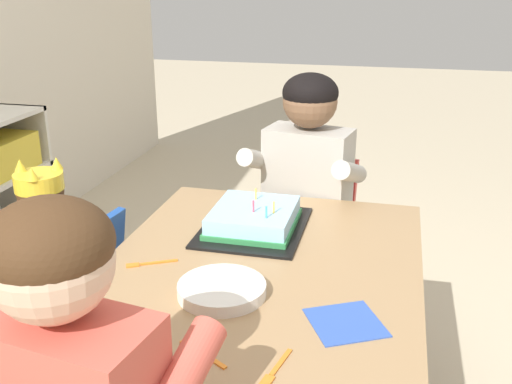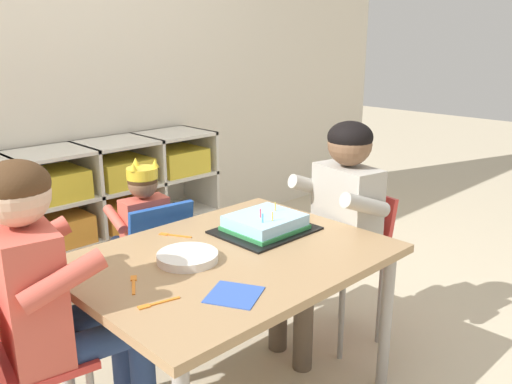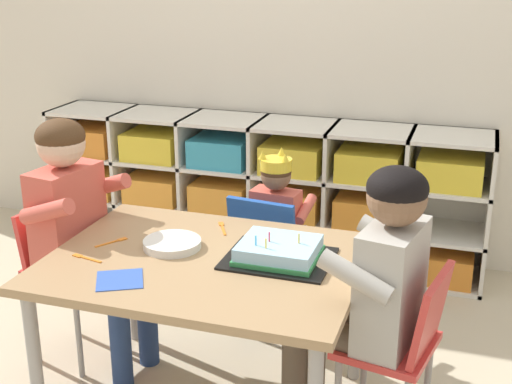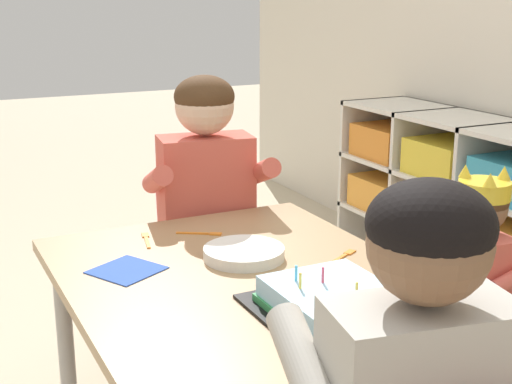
{
  "view_description": "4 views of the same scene",
  "coord_description": "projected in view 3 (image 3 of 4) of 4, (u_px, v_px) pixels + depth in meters",
  "views": [
    {
      "loc": [
        -1.35,
        -0.32,
        1.34
      ],
      "look_at": [
        0.1,
        0.03,
        0.79
      ],
      "focal_mm": 41.54,
      "sensor_mm": 36.0,
      "label": 1
    },
    {
      "loc": [
        -1.17,
        -1.33,
        1.37
      ],
      "look_at": [
        0.12,
        -0.01,
        0.83
      ],
      "focal_mm": 37.21,
      "sensor_mm": 36.0,
      "label": 2
    },
    {
      "loc": [
        0.88,
        -2.11,
        1.65
      ],
      "look_at": [
        0.16,
        0.08,
        0.86
      ],
      "focal_mm": 49.25,
      "sensor_mm": 36.0,
      "label": 3
    },
    {
      "loc": [
        1.44,
        -0.7,
        1.29
      ],
      "look_at": [
        0.05,
        -0.01,
        0.86
      ],
      "focal_mm": 50.09,
      "sensor_mm": 36.0,
      "label": 4
    }
  ],
  "objects": [
    {
      "name": "paper_napkin_square",
      "position": [
        120.0,
        280.0,
        2.33
      ],
      "size": [
        0.21,
        0.21,
        0.0
      ],
      "primitive_type": "cube",
      "rotation": [
        0.0,
        0.0,
        0.49
      ],
      "color": "#3356B7",
      "rests_on": "activity_table"
    },
    {
      "name": "fork_by_napkin",
      "position": [
        113.0,
        242.0,
        2.63
      ],
      "size": [
        0.08,
        0.12,
        0.0
      ],
      "rotation": [
        0.0,
        0.0,
        4.16
      ],
      "color": "orange",
      "rests_on": "activity_table"
    },
    {
      "name": "guest_at_table_side",
      "position": [
        373.0,
        279.0,
        2.3
      ],
      "size": [
        0.46,
        0.44,
        1.03
      ],
      "rotation": [
        0.0,
        0.0,
        -1.76
      ],
      "color": "#B2ADA3",
      "rests_on": "ground"
    },
    {
      "name": "fork_at_table_front_edge",
      "position": [
        85.0,
        258.0,
        2.5
      ],
      "size": [
        0.13,
        0.04,
        0.0
      ],
      "rotation": [
        0.0,
        0.0,
        6.06
      ],
      "color": "orange",
      "rests_on": "activity_table"
    },
    {
      "name": "child_with_crown",
      "position": [
        279.0,
        216.0,
        3.14
      ],
      "size": [
        0.31,
        0.32,
        0.84
      ],
      "rotation": [
        0.0,
        0.0,
        3.03
      ],
      "color": "#D15647",
      "rests_on": "ground"
    },
    {
      "name": "classroom_chair_blue",
      "position": [
        270.0,
        252.0,
        3.09
      ],
      "size": [
        0.36,
        0.36,
        0.67
      ],
      "rotation": [
        0.0,
        0.0,
        3.03
      ],
      "color": "#1E4CA8",
      "rests_on": "ground"
    },
    {
      "name": "birthday_cake_on_tray",
      "position": [
        279.0,
        252.0,
        2.48
      ],
      "size": [
        0.37,
        0.3,
        0.1
      ],
      "color": "black",
      "rests_on": "activity_table"
    },
    {
      "name": "classroom_chair_adult_side",
      "position": [
        64.0,
        265.0,
        2.92
      ],
      "size": [
        0.35,
        0.35,
        0.66
      ],
      "rotation": [
        0.0,
        0.0,
        1.41
      ],
      "color": "red",
      "rests_on": "ground"
    },
    {
      "name": "classroom_back_wall",
      "position": [
        318.0,
        11.0,
        3.74
      ],
      "size": [
        6.26,
        0.1,
        2.69
      ],
      "primitive_type": "cube",
      "color": "beige",
      "rests_on": "ground"
    },
    {
      "name": "paper_plate_stack",
      "position": [
        172.0,
        244.0,
        2.58
      ],
      "size": [
        0.21,
        0.21,
        0.03
      ],
      "primitive_type": "cylinder",
      "color": "white",
      "rests_on": "activity_table"
    },
    {
      "name": "fork_near_child_seat",
      "position": [
        222.0,
        228.0,
        2.77
      ],
      "size": [
        0.08,
        0.13,
        0.0
      ],
      "rotation": [
        0.0,
        0.0,
        5.2
      ],
      "color": "orange",
      "rests_on": "activity_table"
    },
    {
      "name": "activity_table",
      "position": [
        205.0,
        274.0,
        2.51
      ],
      "size": [
        1.11,
        0.84,
        0.61
      ],
      "color": "#A37F56",
      "rests_on": "ground"
    },
    {
      "name": "adult_helper_seated",
      "position": [
        79.0,
        218.0,
        2.8
      ],
      "size": [
        0.46,
        0.44,
        1.04
      ],
      "rotation": [
        0.0,
        0.0,
        1.41
      ],
      "color": "#D15647",
      "rests_on": "ground"
    },
    {
      "name": "classroom_chair_guest_side",
      "position": [
        402.0,
        344.0,
        2.32
      ],
      "size": [
        0.37,
        0.36,
        0.69
      ],
      "rotation": [
        0.0,
        0.0,
        -1.76
      ],
      "color": "red",
      "rests_on": "ground"
    },
    {
      "name": "storage_cubby_shelf",
      "position": [
        255.0,
        190.0,
        3.91
      ],
      "size": [
        2.46,
        0.38,
        0.79
      ],
      "color": "silver",
      "rests_on": "ground"
    }
  ]
}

